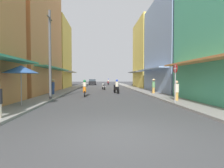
{
  "coord_description": "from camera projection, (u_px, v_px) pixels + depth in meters",
  "views": [
    {
      "loc": [
        -0.55,
        -5.28,
        1.74
      ],
      "look_at": [
        0.75,
        13.88,
        1.08
      ],
      "focal_mm": 28.22,
      "sensor_mm": 36.0,
      "label": 1
    }
  ],
  "objects": [
    {
      "name": "ground_plane",
      "position": [
        104.0,
        89.0,
        27.27
      ],
      "size": [
        114.28,
        114.28,
        0.0
      ],
      "primitive_type": "plane",
      "color": "#424244"
    },
    {
      "name": "sidewalk_left",
      "position": [
        70.0,
        89.0,
        26.92
      ],
      "size": [
        1.9,
        59.94,
        0.12
      ],
      "primitive_type": "cube",
      "color": "gray",
      "rests_on": "ground"
    },
    {
      "name": "sidewalk_right",
      "position": [
        136.0,
        89.0,
        27.61
      ],
      "size": [
        1.9,
        59.94,
        0.12
      ],
      "primitive_type": "cube",
      "color": "gray",
      "rests_on": "ground"
    },
    {
      "name": "building_left_mid",
      "position": [
        23.0,
        35.0,
        19.44
      ],
      "size": [
        7.05,
        11.36,
        13.04
      ],
      "color": "#D88C4C",
      "rests_on": "ground"
    },
    {
      "name": "building_left_far",
      "position": [
        50.0,
        55.0,
        29.95
      ],
      "size": [
        7.05,
        8.32,
        11.42
      ],
      "color": "#EFD159",
      "rests_on": "ground"
    },
    {
      "name": "building_right_mid",
      "position": [
        179.0,
        46.0,
        21.51
      ],
      "size": [
        7.05,
        10.18,
        11.21
      ],
      "color": "#8CA5CC",
      "rests_on": "ground"
    },
    {
      "name": "building_right_far",
      "position": [
        154.0,
        55.0,
        31.45
      ],
      "size": [
        7.05,
        8.77,
        11.84
      ],
      "color": "#EFD159",
      "rests_on": "ground"
    },
    {
      "name": "motorbike_silver",
      "position": [
        104.0,
        86.0,
        26.09
      ],
      "size": [
        0.61,
        1.79,
        0.96
      ],
      "color": "black",
      "rests_on": "ground"
    },
    {
      "name": "motorbike_orange",
      "position": [
        85.0,
        89.0,
        16.69
      ],
      "size": [
        0.55,
        1.81,
        1.58
      ],
      "color": "black",
      "rests_on": "ground"
    },
    {
      "name": "motorbike_black",
      "position": [
        116.0,
        87.0,
        19.8
      ],
      "size": [
        0.66,
        1.78,
        1.58
      ],
      "color": "black",
      "rests_on": "ground"
    },
    {
      "name": "motorbike_maroon",
      "position": [
        108.0,
        82.0,
        43.9
      ],
      "size": [
        0.59,
        1.8,
        1.58
      ],
      "color": "black",
      "rests_on": "ground"
    },
    {
      "name": "parked_car",
      "position": [
        92.0,
        82.0,
        44.27
      ],
      "size": [
        1.92,
        4.17,
        1.45
      ],
      "color": "black",
      "rests_on": "ground"
    },
    {
      "name": "pedestrian_midway",
      "position": [
        154.0,
        85.0,
        18.7
      ],
      "size": [
        0.44,
        0.44,
        1.68
      ],
      "color": "#BF8C3F",
      "rests_on": "ground"
    },
    {
      "name": "pedestrian_far",
      "position": [
        53.0,
        86.0,
        17.56
      ],
      "size": [
        0.44,
        0.44,
        1.64
      ],
      "color": "#334C8C",
      "rests_on": "ground"
    },
    {
      "name": "pedestrian_foreground",
      "position": [
        176.0,
        91.0,
        12.7
      ],
      "size": [
        0.34,
        0.34,
        1.56
      ],
      "color": "#BF8C3F",
      "rests_on": "ground"
    },
    {
      "name": "vendor_umbrella",
      "position": [
        21.0,
        69.0,
        10.29
      ],
      "size": [
        2.01,
        2.01,
        2.47
      ],
      "color": "#99999E",
      "rests_on": "ground"
    },
    {
      "name": "utility_pole",
      "position": [
        50.0,
        55.0,
        13.6
      ],
      "size": [
        0.2,
        1.2,
        6.95
      ],
      "color": "#4C4C4F",
      "rests_on": "ground"
    },
    {
      "name": "street_sign_no_entry",
      "position": [
        175.0,
        78.0,
        11.4
      ],
      "size": [
        0.07,
        0.6,
        2.65
      ],
      "color": "gray",
      "rests_on": "ground"
    }
  ]
}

